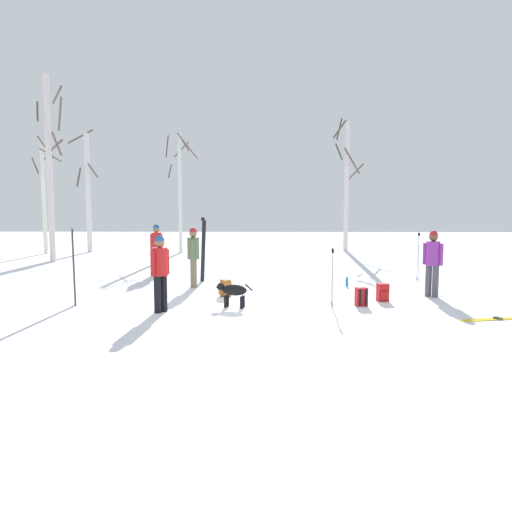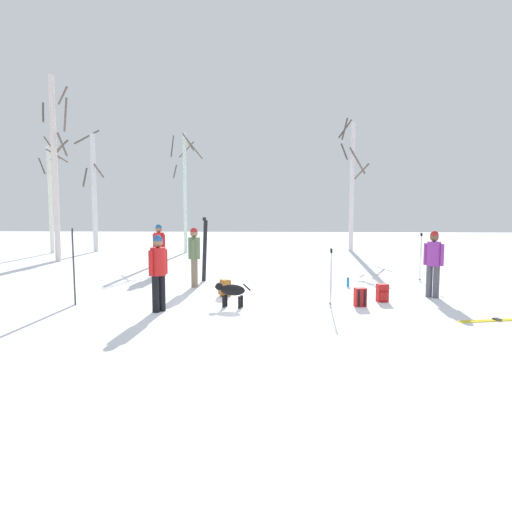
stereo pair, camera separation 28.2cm
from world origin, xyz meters
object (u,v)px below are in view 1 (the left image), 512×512
at_px(ski_poles_1, 332,276).
at_px(birch_tree_4, 346,183).
at_px(birch_tree_0, 44,195).
at_px(ski_pair_planted_0, 203,250).
at_px(birch_tree_3, 180,188).
at_px(person_1, 433,259).
at_px(water_bottle_0, 347,282).
at_px(person_3, 160,268).
at_px(backpack_1, 361,297).
at_px(ski_pair_lying_0, 500,319).
at_px(backpack_2, 225,288).
at_px(ski_pair_planted_1, 74,267).
at_px(backpack_0, 383,293).
at_px(birch_tree_2, 88,191).
at_px(person_0, 157,246).
at_px(ski_poles_0, 418,255).
at_px(person_2, 193,253).
at_px(dog, 233,291).
at_px(birch_tree_1, 50,166).

bearing_deg(ski_poles_1, birch_tree_4, 79.83).
relative_size(ski_poles_1, birch_tree_0, 0.25).
bearing_deg(ski_pair_planted_0, birch_tree_3, 104.08).
bearing_deg(person_1, water_bottle_0, 140.61).
relative_size(person_3, backpack_1, 3.90).
bearing_deg(ski_pair_lying_0, person_1, 103.39).
relative_size(person_3, birch_tree_0, 0.31).
height_order(ski_pair_planted_0, backpack_2, ski_pair_planted_0).
bearing_deg(person_3, backpack_2, 55.99).
distance_m(person_3, backpack_1, 4.71).
relative_size(ski_pair_planted_0, ski_pair_planted_1, 1.09).
bearing_deg(ski_poles_1, backpack_0, 26.93).
bearing_deg(birch_tree_2, ski_pair_lying_0, -46.05).
bearing_deg(ski_poles_1, person_0, 136.62).
bearing_deg(ski_pair_planted_0, ski_poles_0, 1.32).
xyz_separation_m(ski_poles_0, birch_tree_2, (-13.46, 9.05, 2.21)).
distance_m(person_3, ski_pair_planted_1, 2.30).
bearing_deg(backpack_1, birch_tree_2, 130.61).
xyz_separation_m(ski_pair_planted_0, backpack_2, (0.88, -2.50, -0.77)).
bearing_deg(backpack_0, ski_pair_planted_1, -174.90).
bearing_deg(person_2, backpack_0, -21.41).
bearing_deg(birch_tree_0, backpack_2, -48.85).
bearing_deg(birch_tree_0, birch_tree_4, 6.74).
height_order(person_0, birch_tree_3, birch_tree_3).
bearing_deg(birch_tree_3, person_3, -82.15).
bearing_deg(birch_tree_4, ski_poles_1, -100.17).
bearing_deg(birch_tree_3, dog, -75.11).
distance_m(ski_pair_lying_0, ski_poles_1, 3.63).
xyz_separation_m(ski_pair_planted_1, birch_tree_4, (8.56, 13.81, 2.52)).
bearing_deg(person_0, birch_tree_2, 122.50).
height_order(person_3, backpack_0, person_3).
xyz_separation_m(person_2, birch_tree_4, (6.11, 11.19, 2.45)).
xyz_separation_m(person_3, birch_tree_4, (6.37, 14.49, 2.45)).
distance_m(person_3, birch_tree_3, 13.60).
relative_size(ski_poles_0, backpack_0, 3.43).
xyz_separation_m(ski_pair_lying_0, birch_tree_2, (-13.64, 14.15, 3.00)).
xyz_separation_m(person_1, backpack_1, (-2.04, -1.19, -0.77)).
bearing_deg(birch_tree_1, water_bottle_0, -27.66).
height_order(ski_poles_0, ski_poles_1, ski_poles_0).
height_order(backpack_0, birch_tree_1, birch_tree_1).
height_order(backpack_2, birch_tree_3, birch_tree_3).
distance_m(ski_pair_lying_0, backpack_2, 6.43).
bearing_deg(birch_tree_0, backpack_1, -43.16).
relative_size(person_0, person_2, 1.00).
xyz_separation_m(backpack_0, birch_tree_0, (-13.44, 11.42, 2.57)).
bearing_deg(ski_pair_planted_1, person_1, 8.20).
relative_size(ski_poles_0, birch_tree_1, 0.20).
distance_m(person_1, water_bottle_0, 2.64).
xyz_separation_m(ski_pair_planted_1, backpack_0, (7.42, 0.66, -0.69)).
relative_size(person_0, backpack_1, 3.90).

